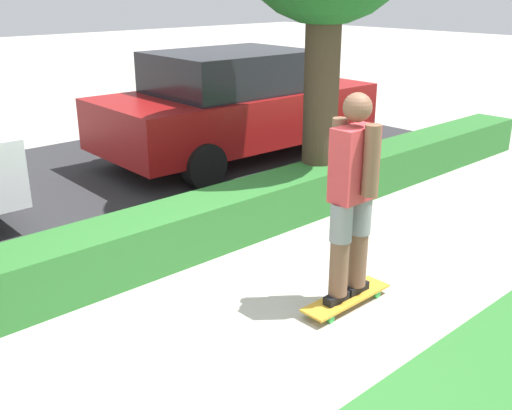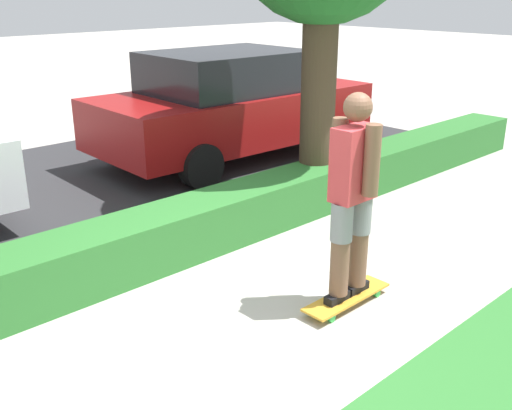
% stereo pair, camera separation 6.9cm
% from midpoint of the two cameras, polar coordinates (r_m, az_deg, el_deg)
% --- Properties ---
extents(ground_plane, '(60.00, 60.00, 0.00)m').
position_cam_midpoint_polar(ground_plane, '(4.94, 2.56, -10.91)').
color(ground_plane, '#ADA89E').
extents(street_asphalt, '(13.00, 5.00, 0.01)m').
position_cam_midpoint_polar(street_asphalt, '(8.16, -19.02, 0.88)').
color(street_asphalt, '#2D2D30').
rests_on(street_asphalt, ground_plane).
extents(hedge_row, '(13.00, 0.60, 0.52)m').
position_cam_midpoint_polar(hedge_row, '(5.92, -8.55, -2.80)').
color(hedge_row, '#2D702D').
rests_on(hedge_row, ground_plane).
extents(skateboard, '(0.90, 0.24, 0.09)m').
position_cam_midpoint_polar(skateboard, '(5.17, 8.25, -8.71)').
color(skateboard, gold).
rests_on(skateboard, ground_plane).
extents(skater_person, '(0.50, 0.44, 1.72)m').
position_cam_midpoint_polar(skater_person, '(4.79, 8.80, 1.10)').
color(skater_person, black).
rests_on(skater_person, skateboard).
extents(parked_car_middle, '(4.39, 2.05, 1.64)m').
position_cam_midpoint_polar(parked_car_middle, '(9.30, -2.57, 9.54)').
color(parked_car_middle, maroon).
rests_on(parked_car_middle, ground_plane).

